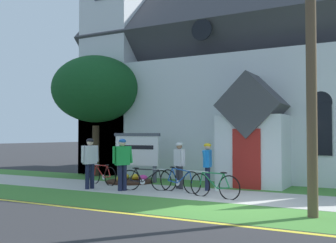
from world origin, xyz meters
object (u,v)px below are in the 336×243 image
(church_sign, at_px, (137,150))
(bicycle_yellow, at_px, (102,175))
(bicycle_black, at_px, (215,185))
(bicycle_orange, at_px, (145,180))
(cyclist_in_yellow_jersey, at_px, (90,159))
(cyclist_in_green_jersey, at_px, (208,163))
(cyclist_in_red_jersey, at_px, (122,160))
(yard_deciduous_tree, at_px, (96,89))
(cyclist_in_blue_jersey, at_px, (179,162))
(bicycle_blue, at_px, (180,181))

(church_sign, height_order, bicycle_yellow, church_sign)
(church_sign, xyz_separation_m, bicycle_black, (4.37, -2.49, -0.88))
(bicycle_orange, height_order, cyclist_in_yellow_jersey, cyclist_in_yellow_jersey)
(cyclist_in_yellow_jersey, bearing_deg, church_sign, 85.60)
(bicycle_black, relative_size, cyclist_in_green_jersey, 1.08)
(cyclist_in_red_jersey, xyz_separation_m, yard_deciduous_tree, (-3.94, 3.54, 2.95))
(cyclist_in_green_jersey, distance_m, cyclist_in_red_jersey, 2.88)
(bicycle_black, relative_size, cyclist_in_blue_jersey, 1.07)
(bicycle_orange, relative_size, cyclist_in_red_jersey, 0.96)
(bicycle_yellow, xyz_separation_m, cyclist_in_yellow_jersey, (0.38, -1.21, 0.68))
(bicycle_orange, relative_size, cyclist_in_green_jersey, 1.05)
(bicycle_blue, bearing_deg, bicycle_black, -21.67)
(bicycle_yellow, xyz_separation_m, bicycle_blue, (3.50, -0.44, 0.01))
(cyclist_in_blue_jersey, xyz_separation_m, cyclist_in_yellow_jersey, (-2.74, -1.49, 0.11))
(church_sign, height_order, cyclist_in_yellow_jersey, church_sign)
(bicycle_orange, xyz_separation_m, cyclist_in_green_jersey, (1.89, 0.95, 0.56))
(yard_deciduous_tree, bearing_deg, cyclist_in_blue_jersey, -22.09)
(bicycle_yellow, height_order, cyclist_in_green_jersey, cyclist_in_green_jersey)
(cyclist_in_green_jersey, bearing_deg, bicycle_black, -59.79)
(bicycle_orange, bearing_deg, cyclist_in_blue_jersey, 45.70)
(bicycle_black, relative_size, yard_deciduous_tree, 0.31)
(bicycle_yellow, relative_size, cyclist_in_yellow_jersey, 0.94)
(church_sign, relative_size, cyclist_in_yellow_jersey, 1.21)
(bicycle_blue, xyz_separation_m, cyclist_in_red_jersey, (-1.84, -0.62, 0.66))
(bicycle_orange, distance_m, cyclist_in_green_jersey, 2.18)
(cyclist_in_green_jersey, xyz_separation_m, yard_deciduous_tree, (-6.44, 2.12, 3.06))
(bicycle_orange, xyz_separation_m, bicycle_blue, (1.23, 0.15, 0.02))
(church_sign, distance_m, yard_deciduous_tree, 4.09)
(church_sign, xyz_separation_m, cyclist_in_red_jersey, (1.06, -2.54, -0.22))
(cyclist_in_red_jersey, height_order, cyclist_in_yellow_jersey, cyclist_in_yellow_jersey)
(church_sign, distance_m, bicycle_blue, 3.59)
(church_sign, distance_m, cyclist_in_blue_jersey, 2.81)
(bicycle_black, height_order, cyclist_in_red_jersey, cyclist_in_red_jersey)
(bicycle_blue, height_order, cyclist_in_red_jersey, cyclist_in_red_jersey)
(cyclist_in_yellow_jersey, bearing_deg, cyclist_in_green_jersey, 22.57)
(bicycle_orange, xyz_separation_m, yard_deciduous_tree, (-4.56, 3.07, 3.62))
(bicycle_blue, xyz_separation_m, cyclist_in_blue_jersey, (-0.37, 0.72, 0.56))
(cyclist_in_green_jersey, bearing_deg, yard_deciduous_tree, 161.78)
(cyclist_in_green_jersey, relative_size, yard_deciduous_tree, 0.29)
(church_sign, bearing_deg, cyclist_in_green_jersey, -17.37)
(yard_deciduous_tree, bearing_deg, bicycle_yellow, -47.31)
(cyclist_in_red_jersey, xyz_separation_m, cyclist_in_yellow_jersey, (-1.27, -0.15, 0.01))
(cyclist_in_yellow_jersey, bearing_deg, bicycle_blue, 13.87)
(cyclist_in_blue_jersey, relative_size, cyclist_in_yellow_jersey, 0.92)
(bicycle_black, distance_m, yard_deciduous_tree, 8.82)
(bicycle_blue, distance_m, yard_deciduous_tree, 7.41)
(bicycle_black, bearing_deg, bicycle_blue, 158.33)
(bicycle_blue, relative_size, cyclist_in_blue_jersey, 1.06)
(church_sign, relative_size, bicycle_blue, 1.24)
(bicycle_black, distance_m, bicycle_blue, 1.57)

